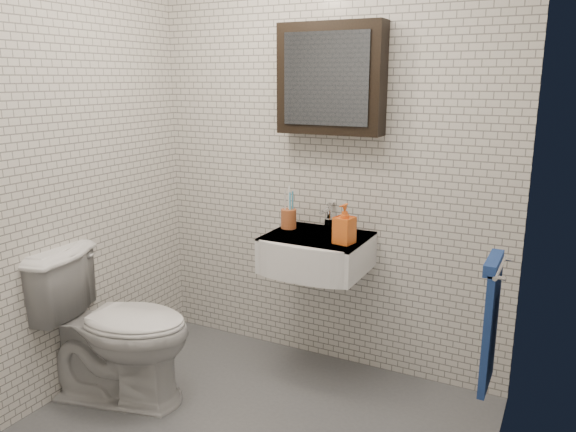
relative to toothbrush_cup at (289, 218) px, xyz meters
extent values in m
cube|color=silver|center=(0.16, 0.16, 0.34)|extent=(2.20, 0.02, 2.50)
cube|color=silver|center=(0.16, -1.84, 0.34)|extent=(2.20, 0.02, 2.50)
cube|color=silver|center=(-0.94, -0.84, 0.34)|extent=(0.02, 2.00, 2.50)
cube|color=silver|center=(1.26, -0.84, 0.34)|extent=(0.02, 2.00, 2.50)
cube|color=white|center=(0.21, -0.07, -0.16)|extent=(0.55, 0.45, 0.20)
cylinder|color=silver|center=(0.21, -0.05, -0.07)|extent=(0.31, 0.31, 0.02)
cylinder|color=silver|center=(0.21, -0.05, -0.07)|extent=(0.04, 0.04, 0.01)
cube|color=white|center=(0.21, -0.07, -0.07)|extent=(0.55, 0.45, 0.01)
cylinder|color=silver|center=(0.21, 0.10, -0.03)|extent=(0.06, 0.06, 0.06)
cylinder|color=silver|center=(0.21, 0.10, 0.03)|extent=(0.03, 0.03, 0.08)
cylinder|color=silver|center=(0.21, 0.04, 0.06)|extent=(0.02, 0.12, 0.02)
cube|color=silver|center=(0.21, 0.13, 0.08)|extent=(0.02, 0.09, 0.01)
cube|color=black|center=(0.21, 0.09, 0.79)|extent=(0.60, 0.14, 0.60)
cube|color=#3F444C|center=(0.21, 0.01, 0.79)|extent=(0.49, 0.01, 0.49)
cylinder|color=silver|center=(1.22, -0.49, 0.04)|extent=(0.02, 0.30, 0.02)
cylinder|color=silver|center=(1.24, -0.36, 0.04)|extent=(0.04, 0.02, 0.02)
cylinder|color=silver|center=(1.24, -0.62, 0.04)|extent=(0.04, 0.02, 0.02)
cube|color=#205C93|center=(1.21, -0.49, -0.23)|extent=(0.03, 0.26, 0.54)
cube|color=#205C93|center=(1.20, -0.49, 0.05)|extent=(0.05, 0.26, 0.05)
cylinder|color=#A8522A|center=(0.00, 0.00, -0.01)|extent=(0.11, 0.11, 0.11)
cylinder|color=white|center=(-0.02, -0.01, 0.07)|extent=(0.02, 0.03, 0.21)
cylinder|color=#40A3CD|center=(0.01, -0.01, 0.06)|extent=(0.02, 0.02, 0.19)
cylinder|color=white|center=(-0.01, 0.02, 0.07)|extent=(0.03, 0.04, 0.23)
cylinder|color=#40A3CD|center=(0.02, 0.01, 0.06)|extent=(0.03, 0.05, 0.20)
imported|color=#FF521A|center=(0.40, -0.14, 0.04)|extent=(0.11, 0.11, 0.21)
imported|color=white|center=(-0.64, -0.79, -0.49)|extent=(0.91, 0.65, 0.84)
camera|label=1|loc=(1.45, -2.83, 0.79)|focal=35.00mm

